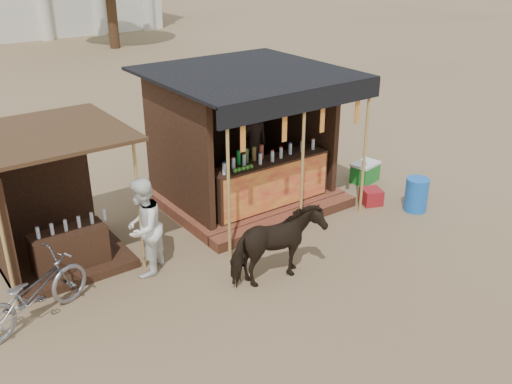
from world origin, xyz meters
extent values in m
plane|color=#846B4C|center=(0.00, 0.00, 0.00)|extent=(120.00, 120.00, 0.00)
cube|color=brown|center=(1.00, 3.50, 0.11)|extent=(3.40, 2.80, 0.22)
cube|color=brown|center=(1.00, 1.95, 0.10)|extent=(3.40, 0.35, 0.20)
cube|color=#3A2215|center=(1.00, 2.55, 0.69)|extent=(2.60, 0.55, 0.95)
cube|color=red|center=(1.00, 2.27, 0.69)|extent=(2.50, 0.02, 0.88)
cube|color=#3A2215|center=(1.00, 4.75, 1.47)|extent=(3.00, 0.12, 2.50)
cube|color=#3A2215|center=(-0.50, 3.50, 1.47)|extent=(0.12, 2.50, 2.50)
cube|color=#3A2215|center=(2.50, 3.50, 1.47)|extent=(0.12, 2.50, 2.50)
cube|color=black|center=(1.00, 3.30, 2.75)|extent=(3.60, 3.60, 0.06)
cube|color=black|center=(1.00, 1.52, 2.57)|extent=(3.60, 0.06, 0.36)
cylinder|color=tan|center=(-0.60, 1.55, 1.38)|extent=(0.06, 0.06, 2.75)
cylinder|color=tan|center=(1.00, 1.55, 1.38)|extent=(0.06, 0.06, 2.75)
cylinder|color=tan|center=(2.60, 1.55, 1.38)|extent=(0.06, 0.06, 2.75)
cube|color=red|center=(-0.30, 1.55, 2.20)|extent=(0.10, 0.02, 0.55)
cube|color=red|center=(0.57, 1.55, 2.20)|extent=(0.10, 0.02, 0.55)
cube|color=red|center=(1.43, 1.55, 2.20)|extent=(0.10, 0.02, 0.55)
cube|color=red|center=(2.30, 1.55, 2.20)|extent=(0.10, 0.02, 0.55)
imported|color=black|center=(1.39, 3.60, 1.08)|extent=(0.68, 0.49, 1.73)
cube|color=#3A2215|center=(-3.00, 3.20, 0.07)|extent=(2.00, 2.00, 0.15)
cube|color=#3A2215|center=(-3.00, 4.15, 1.05)|extent=(1.90, 0.10, 2.10)
cube|color=#472D19|center=(-3.00, 3.10, 2.35)|extent=(2.40, 2.40, 0.06)
cylinder|color=tan|center=(-4.05, 2.15, 1.18)|extent=(0.05, 0.05, 2.35)
cylinder|color=tan|center=(-1.95, 2.15, 1.18)|extent=(0.05, 0.05, 2.35)
cube|color=#3A2215|center=(-3.00, 2.70, 0.40)|extent=(1.20, 0.50, 0.80)
imported|color=black|center=(-0.38, 0.50, 0.65)|extent=(1.58, 0.82, 1.29)
imported|color=gray|center=(-3.88, 1.72, 0.49)|extent=(1.98, 1.26, 0.98)
imported|color=white|center=(-1.98, 2.00, 0.84)|extent=(1.04, 1.02, 1.69)
cylinder|color=blue|center=(3.56, 0.93, 0.35)|extent=(0.60, 0.60, 0.70)
cube|color=maroon|center=(3.05, 1.67, 0.16)|extent=(0.51, 0.53, 0.33)
cube|color=#1B7B28|center=(3.81, 2.60, 0.20)|extent=(0.69, 0.53, 0.40)
cube|color=white|center=(3.81, 2.60, 0.43)|extent=(0.71, 0.55, 0.06)
cylinder|color=silver|center=(4.00, 26.40, 1.80)|extent=(0.70, 0.70, 3.60)
cylinder|color=silver|center=(7.00, 26.40, 1.80)|extent=(0.70, 0.70, 3.60)
cylinder|color=#382314|center=(6.00, 22.00, 2.00)|extent=(0.50, 0.50, 4.00)
camera|label=1|loc=(-5.29, -5.73, 5.18)|focal=40.00mm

